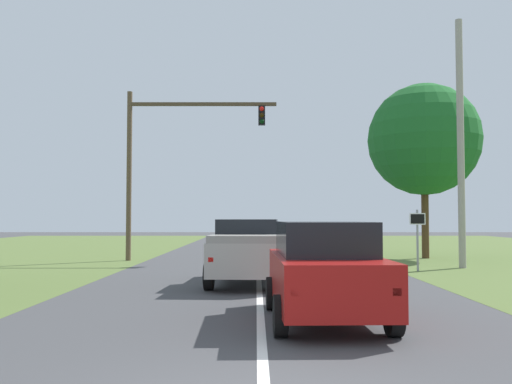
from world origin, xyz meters
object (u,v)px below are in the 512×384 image
at_px(red_suv_near, 325,269).
at_px(keep_moving_sign, 419,232).
at_px(utility_pole_right, 462,143).
at_px(pickup_truck_lead, 250,251).
at_px(traffic_light, 168,150).
at_px(oak_tree_right, 425,140).

height_order(red_suv_near, keep_moving_sign, keep_moving_sign).
bearing_deg(utility_pole_right, red_suv_near, -121.13).
bearing_deg(pickup_truck_lead, traffic_light, 113.32).
height_order(pickup_truck_lead, traffic_light, traffic_light).
distance_m(red_suv_near, keep_moving_sign, 11.20).
bearing_deg(oak_tree_right, keep_moving_sign, -109.04).
distance_m(pickup_truck_lead, utility_pole_right, 10.91).
xyz_separation_m(red_suv_near, keep_moving_sign, (4.76, 10.12, 0.48)).
xyz_separation_m(red_suv_near, oak_tree_right, (7.09, 16.87, 4.91)).
relative_size(traffic_light, utility_pole_right, 0.79).
relative_size(traffic_light, oak_tree_right, 0.92).
height_order(red_suv_near, oak_tree_right, oak_tree_right).
distance_m(traffic_light, utility_pole_right, 13.13).
bearing_deg(utility_pole_right, pickup_truck_lead, -147.42).
bearing_deg(red_suv_near, traffic_light, 110.00).
bearing_deg(pickup_truck_lead, utility_pole_right, 32.58).
bearing_deg(traffic_light, pickup_truck_lead, -66.68).
bearing_deg(oak_tree_right, pickup_truck_lead, -128.72).
xyz_separation_m(pickup_truck_lead, traffic_light, (-4.01, 9.31, 4.24)).
height_order(keep_moving_sign, oak_tree_right, oak_tree_right).
relative_size(oak_tree_right, utility_pole_right, 0.86).
height_order(pickup_truck_lead, utility_pole_right, utility_pole_right).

